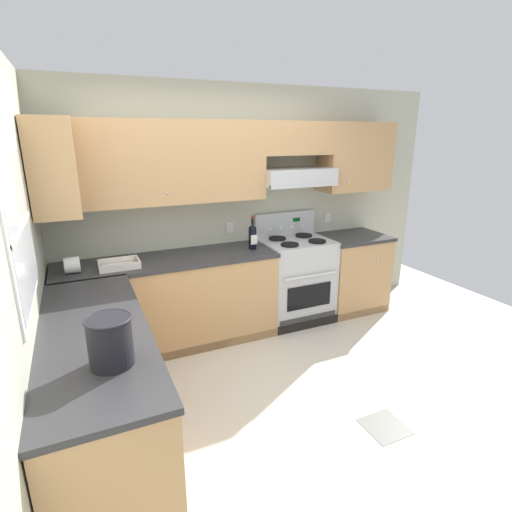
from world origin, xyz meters
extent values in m
plane|color=beige|center=(0.00, 0.00, 0.00)|extent=(7.04, 7.04, 0.00)
cube|color=slate|center=(0.61, -0.61, 0.00)|extent=(0.30, 0.30, 0.01)
cube|color=#B7BAA3|center=(0.46, 1.62, 1.27)|extent=(4.68, 0.12, 2.55)
cube|color=tan|center=(-0.48, 1.38, 1.80)|extent=(2.00, 0.34, 0.76)
cube|color=tan|center=(1.73, 1.38, 1.80)|extent=(0.83, 0.34, 0.76)
cube|color=tan|center=(0.92, 1.38, 2.01)|extent=(0.80, 0.34, 0.34)
cube|color=#B7BABC|center=(0.92, 1.34, 1.62)|extent=(0.80, 0.46, 0.17)
cube|color=#B7BABC|center=(0.92, 1.12, 1.54)|extent=(0.80, 0.03, 0.04)
sphere|color=silver|center=(-0.48, 1.20, 1.54)|extent=(0.02, 0.02, 0.02)
sphere|color=silver|center=(1.52, 1.20, 1.54)|extent=(0.02, 0.02, 0.02)
sphere|color=silver|center=(1.95, 1.20, 1.54)|extent=(0.02, 0.02, 0.02)
cube|color=silver|center=(0.24, 1.55, 1.08)|extent=(0.08, 0.01, 0.12)
cube|color=silver|center=(0.24, 1.54, 1.10)|extent=(0.03, 0.00, 0.03)
cube|color=silver|center=(0.24, 1.54, 1.06)|extent=(0.03, 0.00, 0.03)
cube|color=silver|center=(1.51, 1.55, 1.08)|extent=(0.08, 0.01, 0.12)
cube|color=silver|center=(1.51, 1.54, 1.10)|extent=(0.03, 0.00, 0.03)
cube|color=silver|center=(1.51, 1.54, 1.06)|extent=(0.03, 0.00, 0.03)
cube|color=#B7BAA3|center=(-1.62, 0.10, 1.27)|extent=(0.12, 4.00, 2.55)
cube|color=white|center=(-1.57, 0.10, 1.55)|extent=(0.04, 1.00, 0.92)
cube|color=white|center=(-1.55, 0.10, 1.55)|extent=(0.01, 0.90, 0.82)
cube|color=white|center=(-1.54, 0.10, 1.55)|extent=(0.01, 0.90, 0.02)
cube|color=tan|center=(-1.38, 1.20, 1.80)|extent=(0.34, 0.64, 0.76)
cube|color=tan|center=(-0.50, 1.25, 0.44)|extent=(2.06, 0.61, 0.87)
cube|color=#2D2D30|center=(-0.50, 1.25, 0.89)|extent=(2.09, 0.63, 0.04)
cube|color=tan|center=(1.68, 1.25, 0.44)|extent=(0.75, 0.61, 0.87)
cube|color=#2D2D30|center=(1.68, 1.25, 0.89)|extent=(0.77, 0.63, 0.04)
cube|color=black|center=(0.26, 0.97, 0.04)|extent=(3.54, 0.06, 0.09)
sphere|color=silver|center=(-0.91, 0.93, 0.68)|extent=(0.03, 0.03, 0.03)
sphere|color=silver|center=(1.79, 0.93, 0.68)|extent=(0.03, 0.03, 0.03)
cube|color=tan|center=(-1.25, 0.00, 0.44)|extent=(0.61, 1.89, 0.87)
cube|color=#2D2D30|center=(-1.25, 0.00, 0.89)|extent=(0.63, 1.91, 0.04)
cube|color=black|center=(-0.97, 0.00, 0.04)|extent=(0.06, 1.85, 0.09)
cube|color=#B7BABC|center=(0.92, 1.25, 0.46)|extent=(0.76, 0.58, 0.91)
cube|color=black|center=(0.92, 0.95, 0.38)|extent=(0.53, 0.01, 0.26)
cylinder|color=silver|center=(0.92, 0.93, 0.62)|extent=(0.65, 0.02, 0.02)
cube|color=#333333|center=(0.92, 0.96, 0.10)|extent=(0.70, 0.01, 0.11)
cube|color=#B7BABC|center=(0.92, 1.25, 0.92)|extent=(0.76, 0.58, 0.02)
cube|color=#B7BABC|center=(0.92, 1.52, 1.05)|extent=(0.76, 0.04, 0.29)
cube|color=#053F0C|center=(1.05, 1.50, 1.10)|extent=(0.09, 0.01, 0.04)
cylinder|color=black|center=(0.75, 1.11, 0.94)|extent=(0.19, 0.19, 0.02)
cylinder|color=black|center=(0.75, 1.11, 0.93)|extent=(0.07, 0.07, 0.01)
cylinder|color=black|center=(1.09, 1.11, 0.94)|extent=(0.19, 0.19, 0.02)
cylinder|color=black|center=(1.09, 1.11, 0.93)|extent=(0.07, 0.07, 0.01)
cylinder|color=black|center=(0.75, 1.39, 0.94)|extent=(0.19, 0.19, 0.02)
cylinder|color=black|center=(0.75, 1.39, 0.93)|extent=(0.07, 0.07, 0.01)
cylinder|color=black|center=(1.09, 1.39, 0.94)|extent=(0.19, 0.19, 0.02)
cylinder|color=black|center=(1.09, 1.39, 0.93)|extent=(0.07, 0.07, 0.01)
cylinder|color=white|center=(0.71, 1.50, 1.03)|extent=(0.04, 0.02, 0.04)
cylinder|color=white|center=(0.85, 1.50, 1.03)|extent=(0.04, 0.02, 0.04)
cylinder|color=white|center=(0.99, 1.50, 1.03)|extent=(0.04, 0.02, 0.04)
cylinder|color=white|center=(1.13, 1.50, 1.03)|extent=(0.04, 0.02, 0.04)
cylinder|color=black|center=(0.37, 1.22, 1.02)|extent=(0.08, 0.08, 0.22)
cone|color=black|center=(0.37, 1.22, 1.15)|extent=(0.08, 0.08, 0.04)
cylinder|color=black|center=(0.37, 1.22, 1.21)|extent=(0.03, 0.03, 0.09)
cylinder|color=maroon|center=(0.37, 1.22, 1.25)|extent=(0.03, 0.03, 0.02)
cube|color=silver|center=(0.37, 1.17, 1.02)|extent=(0.07, 0.00, 0.10)
cube|color=beige|center=(-0.96, 1.15, 0.92)|extent=(0.28, 0.19, 0.02)
cube|color=beige|center=(-0.96, 1.04, 0.94)|extent=(0.35, 0.01, 0.07)
cube|color=beige|center=(-0.96, 1.26, 0.94)|extent=(0.35, 0.01, 0.07)
cube|color=beige|center=(-1.13, 1.15, 0.94)|extent=(0.01, 0.21, 0.07)
cube|color=beige|center=(-0.80, 1.15, 0.94)|extent=(0.01, 0.21, 0.07)
cylinder|color=black|center=(-1.18, -0.47, 1.04)|extent=(0.22, 0.22, 0.26)
torus|color=black|center=(-1.18, -0.47, 1.17)|extent=(0.24, 0.24, 0.01)
cylinder|color=white|center=(-1.34, 1.17, 0.98)|extent=(0.12, 0.14, 0.14)
cylinder|color=#9E7A51|center=(-1.40, 1.17, 0.98)|extent=(0.01, 0.04, 0.04)
camera|label=1|loc=(-1.25, -2.42, 2.05)|focal=27.97mm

